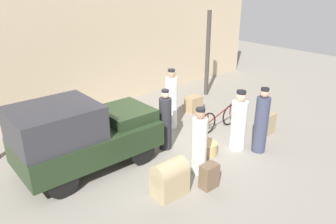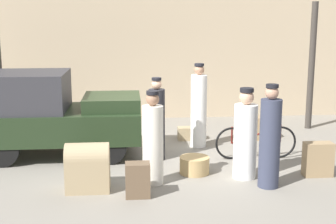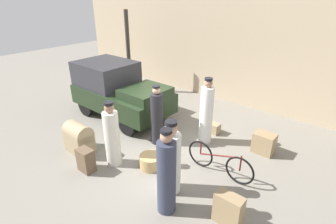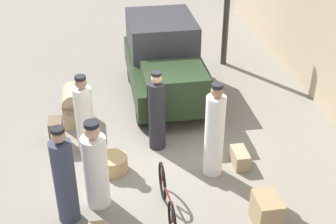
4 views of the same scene
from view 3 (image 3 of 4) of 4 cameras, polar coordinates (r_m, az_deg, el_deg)
ground_plane at (r=7.43m, az=-2.19°, el=-6.73°), size 30.00×30.00×0.00m
station_building_facade at (r=9.87m, az=14.14°, el=14.63°), size 16.00×0.15×4.50m
canopy_pillar_left at (r=10.93m, az=-8.63°, el=12.70°), size 0.16×0.16×3.25m
truck at (r=8.84m, az=-10.85°, el=4.90°), size 3.35×1.70×1.76m
bicycle at (r=6.21m, az=11.07°, el=-10.51°), size 1.69×0.04×0.72m
wicker_basket at (r=6.44m, az=-3.73°, el=-10.65°), size 0.56×0.56×0.32m
porter_carrying_trunk at (r=7.18m, az=8.34°, el=-0.33°), size 0.36×0.36×1.87m
porter_standing_middle at (r=4.94m, az=-0.35°, el=-13.64°), size 0.36×0.36×1.78m
conductor_in_dark_uniform at (r=7.09m, az=-2.44°, el=-1.17°), size 0.33×0.33×1.69m
porter_lifting_near_truck at (r=6.37m, az=-12.09°, el=-5.29°), size 0.36×0.36×1.65m
porter_with_bicycle at (r=5.44m, az=0.60°, el=-10.52°), size 0.42×0.42×1.65m
suitcase_tan_flat at (r=7.24m, az=-18.85°, el=-5.27°), size 0.73×0.49×0.82m
trunk_umber_medium at (r=6.54m, az=-17.45°, el=-9.96°), size 0.40×0.27×0.57m
suitcase_small_leather at (r=5.16m, az=13.01°, el=-19.98°), size 0.52×0.27×0.63m
trunk_wicker_pale at (r=7.34m, az=20.15°, el=-6.37°), size 0.54×0.40×0.55m
trunk_large_brown at (r=8.01m, az=9.38°, el=-3.31°), size 0.52×0.27×0.31m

